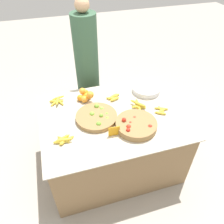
{
  "coord_description": "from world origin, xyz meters",
  "views": [
    {
      "loc": [
        -0.49,
        -1.65,
        2.28
      ],
      "look_at": [
        0.0,
        0.0,
        0.8
      ],
      "focal_mm": 35.0,
      "sensor_mm": 36.0,
      "label": 1
    }
  ],
  "objects_px": {
    "tomato_basket": "(136,125)",
    "metal_bowl": "(146,89)",
    "vendor_person": "(88,72)",
    "lime_bowl": "(97,117)",
    "price_sign": "(114,131)"
  },
  "relations": [
    {
      "from": "metal_bowl",
      "to": "vendor_person",
      "type": "xyz_separation_m",
      "value": [
        -0.6,
        0.57,
        0.02
      ]
    },
    {
      "from": "metal_bowl",
      "to": "price_sign",
      "type": "distance_m",
      "value": 0.82
    },
    {
      "from": "tomato_basket",
      "to": "price_sign",
      "type": "xyz_separation_m",
      "value": [
        -0.24,
        -0.04,
        0.02
      ]
    },
    {
      "from": "lime_bowl",
      "to": "price_sign",
      "type": "relative_size",
      "value": 3.87
    },
    {
      "from": "metal_bowl",
      "to": "tomato_basket",
      "type": "bearing_deg",
      "value": -122.45
    },
    {
      "from": "metal_bowl",
      "to": "vendor_person",
      "type": "distance_m",
      "value": 0.83
    },
    {
      "from": "tomato_basket",
      "to": "price_sign",
      "type": "bearing_deg",
      "value": -170.36
    },
    {
      "from": "lime_bowl",
      "to": "metal_bowl",
      "type": "height_order",
      "value": "lime_bowl"
    },
    {
      "from": "tomato_basket",
      "to": "price_sign",
      "type": "distance_m",
      "value": 0.24
    },
    {
      "from": "tomato_basket",
      "to": "price_sign",
      "type": "height_order",
      "value": "price_sign"
    },
    {
      "from": "lime_bowl",
      "to": "tomato_basket",
      "type": "bearing_deg",
      "value": -34.56
    },
    {
      "from": "tomato_basket",
      "to": "metal_bowl",
      "type": "distance_m",
      "value": 0.64
    },
    {
      "from": "price_sign",
      "to": "vendor_person",
      "type": "height_order",
      "value": "vendor_person"
    },
    {
      "from": "vendor_person",
      "to": "tomato_basket",
      "type": "bearing_deg",
      "value": -77.13
    },
    {
      "from": "metal_bowl",
      "to": "price_sign",
      "type": "xyz_separation_m",
      "value": [
        -0.58,
        -0.58,
        0.02
      ]
    }
  ]
}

